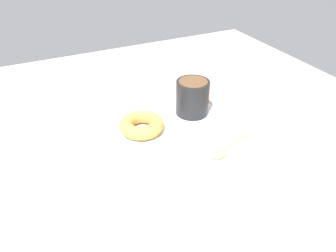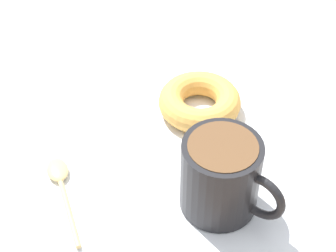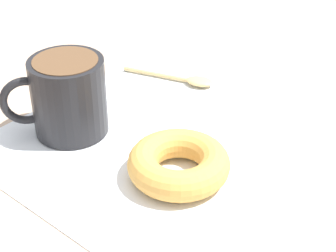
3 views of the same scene
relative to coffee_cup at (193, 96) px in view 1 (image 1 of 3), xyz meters
The scene contains 5 objects.
ground_plane 13.66cm from the coffee_cup, 52.25° to the right, with size 120.00×120.00×2.00cm, color tan.
napkin 12.19cm from the coffee_cup, 58.28° to the right, with size 33.48×33.48×0.30cm, color white.
coffee_cup is the anchor object (origin of this frame).
donut 15.07cm from the coffee_cup, 81.41° to the right, with size 10.27×10.27×3.10cm, color gold.
spoon 18.09cm from the coffee_cup, ahead, with size 5.99×12.20×0.90cm.
Camera 1 is at (53.98, -26.59, 43.62)cm, focal length 35.00 mm.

